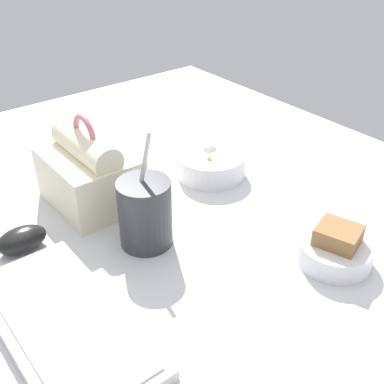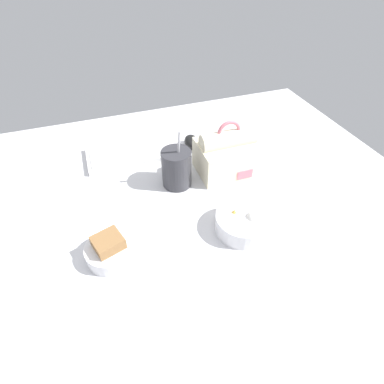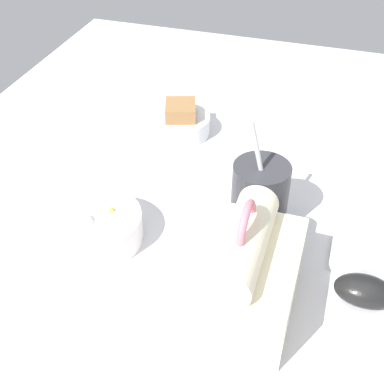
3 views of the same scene
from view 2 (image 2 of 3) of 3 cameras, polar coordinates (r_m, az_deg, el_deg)
The scene contains 7 objects.
desk_surface at distance 83.74cm, azimuth -2.60°, elevation -2.29°, with size 140.00×110.00×2.00cm.
keyboard at distance 101.44cm, azimuth -10.89°, elevation 7.51°, with size 30.52×14.30×2.10cm.
lunch_bag at distance 90.45cm, azimuth 6.65°, elevation 7.20°, with size 17.20×13.71×17.14cm.
soup_cup at distance 85.03cm, azimuth -2.96°, elevation 4.66°, with size 8.48×8.48×18.76cm.
bento_bowl_sandwich at distance 71.56cm, azimuth -15.30°, elevation -10.57°, with size 11.29×11.29×6.41cm.
bento_bowl_snacks at distance 75.33cm, azimuth 9.62°, elevation -5.64°, with size 13.65×13.65×6.00cm.
computer_mouse at distance 102.74cm, azimuth 0.04°, elevation 9.45°, with size 5.04×7.94×3.88cm.
Camera 2 is at (-15.96, -57.40, 59.85)cm, focal length 28.00 mm.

